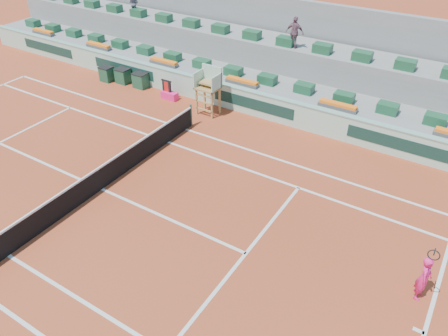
% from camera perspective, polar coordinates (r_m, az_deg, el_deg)
% --- Properties ---
extents(ground, '(90.00, 90.00, 0.00)m').
position_cam_1_polar(ground, '(17.49, -15.67, -2.68)').
color(ground, '#92361C').
rests_on(ground, ground).
extents(seating_tier_lower, '(36.00, 4.00, 1.20)m').
position_cam_1_polar(seating_tier_lower, '(24.43, 2.32, 11.44)').
color(seating_tier_lower, gray).
rests_on(seating_tier_lower, ground).
extents(seating_tier_upper, '(36.00, 2.40, 2.60)m').
position_cam_1_polar(seating_tier_upper, '(25.47, 4.22, 14.07)').
color(seating_tier_upper, gray).
rests_on(seating_tier_upper, ground).
extents(stadium_back_wall, '(36.00, 0.40, 4.40)m').
position_cam_1_polar(stadium_back_wall, '(26.52, 6.04, 16.88)').
color(stadium_back_wall, gray).
rests_on(stadium_back_wall, ground).
extents(player_bag, '(0.91, 0.40, 0.40)m').
position_cam_1_polar(player_bag, '(23.71, -7.12, 9.38)').
color(player_bag, '#F72076').
rests_on(player_bag, ground).
extents(spectator_left, '(0.79, 0.69, 1.37)m').
position_cam_1_polar(spectator_left, '(29.31, -11.74, 20.33)').
color(spectator_left, '#4F4E5B').
rests_on(spectator_left, seating_tier_upper).
extents(spectator_mid, '(0.95, 0.44, 1.58)m').
position_cam_1_polar(spectator_mid, '(23.14, 9.22, 17.06)').
color(spectator_mid, '#7B5263').
rests_on(spectator_mid, seating_tier_upper).
extents(court_lines, '(23.89, 11.09, 0.01)m').
position_cam_1_polar(court_lines, '(17.49, -15.67, -2.66)').
color(court_lines, silver).
rests_on(court_lines, ground).
extents(tennis_net, '(0.10, 11.97, 1.10)m').
position_cam_1_polar(tennis_net, '(17.18, -15.94, -1.28)').
color(tennis_net, black).
rests_on(tennis_net, ground).
extents(advertising_hoarding, '(36.00, 0.34, 1.26)m').
position_cam_1_polar(advertising_hoarding, '(22.68, -0.47, 9.65)').
color(advertising_hoarding, '#A4CEB6').
rests_on(advertising_hoarding, ground).
extents(umpire_chair, '(1.10, 0.90, 2.40)m').
position_cam_1_polar(umpire_chair, '(21.56, -1.98, 10.89)').
color(umpire_chair, olive).
rests_on(umpire_chair, ground).
extents(seat_row_lower, '(32.90, 0.60, 0.44)m').
position_cam_1_polar(seat_row_lower, '(23.39, 1.23, 12.55)').
color(seat_row_lower, '#194D2F').
rests_on(seat_row_lower, seating_tier_lower).
extents(seat_row_upper, '(32.90, 0.60, 0.44)m').
position_cam_1_polar(seat_row_upper, '(24.47, 3.68, 16.99)').
color(seat_row_upper, '#194D2F').
rests_on(seat_row_upper, seating_tier_upper).
extents(flower_planters, '(26.80, 0.36, 0.28)m').
position_cam_1_polar(flower_planters, '(23.56, -3.00, 12.45)').
color(flower_planters, '#4D4D4D').
rests_on(flower_planters, seating_tier_lower).
extents(drink_cooler_a, '(0.79, 0.69, 0.84)m').
position_cam_1_polar(drink_cooler_a, '(25.25, -10.83, 11.21)').
color(drink_cooler_a, '#17452E').
rests_on(drink_cooler_a, ground).
extents(drink_cooler_b, '(0.78, 0.67, 0.84)m').
position_cam_1_polar(drink_cooler_b, '(26.04, -13.06, 11.67)').
color(drink_cooler_b, '#17452E').
rests_on(drink_cooler_b, ground).
extents(drink_cooler_c, '(0.72, 0.62, 0.84)m').
position_cam_1_polar(drink_cooler_c, '(26.52, -15.08, 11.79)').
color(drink_cooler_c, '#17452E').
rests_on(drink_cooler_c, ground).
extents(towel_rack, '(0.64, 0.11, 1.03)m').
position_cam_1_polar(towel_rack, '(23.64, -7.50, 10.35)').
color(towel_rack, black).
rests_on(towel_rack, ground).
extents(tennis_player, '(0.38, 0.84, 2.28)m').
position_cam_1_polar(tennis_player, '(13.79, 24.68, -12.89)').
color(tennis_player, '#F72076').
rests_on(tennis_player, ground).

